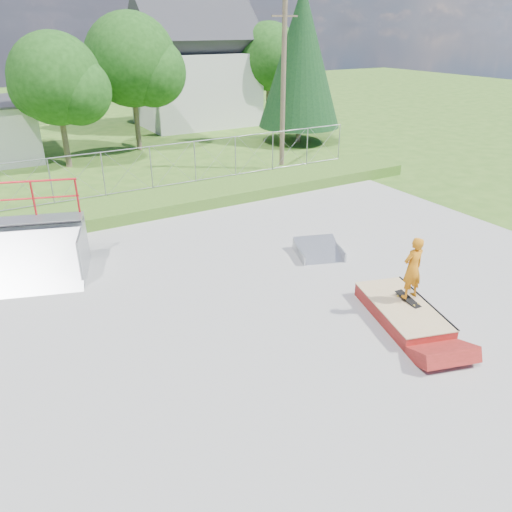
{
  "coord_description": "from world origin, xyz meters",
  "views": [
    {
      "loc": [
        -6.5,
        -9.41,
        6.84
      ],
      "look_at": [
        -0.29,
        1.26,
        1.1
      ],
      "focal_mm": 35.0,
      "sensor_mm": 36.0,
      "label": 1
    }
  ],
  "objects_px": {
    "quarter_pipe": "(31,238)",
    "skater": "(412,271)",
    "grind_box": "(402,312)",
    "flat_bank_ramp": "(319,250)"
  },
  "relations": [
    {
      "from": "grind_box",
      "to": "quarter_pipe",
      "type": "distance_m",
      "value": 10.39
    },
    {
      "from": "quarter_pipe",
      "to": "flat_bank_ramp",
      "type": "height_order",
      "value": "quarter_pipe"
    },
    {
      "from": "quarter_pipe",
      "to": "skater",
      "type": "bearing_deg",
      "value": -22.67
    },
    {
      "from": "quarter_pipe",
      "to": "flat_bank_ramp",
      "type": "xyz_separation_m",
      "value": [
        8.11,
        -2.81,
        -1.14
      ]
    },
    {
      "from": "grind_box",
      "to": "flat_bank_ramp",
      "type": "bearing_deg",
      "value": 100.11
    },
    {
      "from": "grind_box",
      "to": "quarter_pipe",
      "type": "relative_size",
      "value": 1.14
    },
    {
      "from": "grind_box",
      "to": "flat_bank_ramp",
      "type": "relative_size",
      "value": 2.1
    },
    {
      "from": "grind_box",
      "to": "skater",
      "type": "relative_size",
      "value": 1.88
    },
    {
      "from": "quarter_pipe",
      "to": "flat_bank_ramp",
      "type": "distance_m",
      "value": 8.65
    },
    {
      "from": "quarter_pipe",
      "to": "flat_bank_ramp",
      "type": "bearing_deg",
      "value": -0.81
    }
  ]
}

